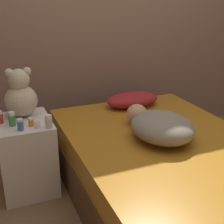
{
  "coord_description": "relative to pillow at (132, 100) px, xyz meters",
  "views": [
    {
      "loc": [
        -1.12,
        -1.7,
        1.48
      ],
      "look_at": [
        -0.32,
        0.24,
        0.67
      ],
      "focal_mm": 50.0,
      "sensor_mm": 36.0,
      "label": 1
    }
  ],
  "objects": [
    {
      "name": "pillow",
      "position": [
        0.0,
        0.0,
        0.0
      ],
      "size": [
        0.5,
        0.28,
        0.13
      ],
      "color": "maroon",
      "rests_on": "bed"
    },
    {
      "name": "ground_plane",
      "position": [
        -0.09,
        -0.74,
        -0.56
      ],
      "size": [
        12.0,
        12.0,
        0.0
      ],
      "primitive_type": "plane",
      "color": "brown"
    },
    {
      "name": "nightstand",
      "position": [
        -1.01,
        -0.18,
        -0.27
      ],
      "size": [
        0.4,
        0.5,
        0.58
      ],
      "color": "silver",
      "rests_on": "ground_plane"
    },
    {
      "name": "bed",
      "position": [
        -0.09,
        -0.74,
        -0.31
      ],
      "size": [
        1.31,
        1.91,
        0.49
      ],
      "color": "#4C331E",
      "rests_on": "ground_plane"
    },
    {
      "name": "bottle_white",
      "position": [
        -0.93,
        -0.36,
        0.05
      ],
      "size": [
        0.04,
        0.04,
        0.06
      ],
      "color": "white",
      "rests_on": "nightstand"
    },
    {
      "name": "wall_back",
      "position": [
        -0.09,
        0.5,
        0.74
      ],
      "size": [
        8.0,
        0.06,
        2.6
      ],
      "color": "#846656",
      "rests_on": "ground_plane"
    },
    {
      "name": "bottle_blue",
      "position": [
        -1.04,
        -0.35,
        0.06
      ],
      "size": [
        0.04,
        0.04,
        0.09
      ],
      "color": "#3866B2",
      "rests_on": "nightstand"
    },
    {
      "name": "person_lying",
      "position": [
        -0.11,
        -0.68,
        0.03
      ],
      "size": [
        0.48,
        0.68,
        0.19
      ],
      "rotation": [
        0.0,
        0.0,
        0.12
      ],
      "color": "gray",
      "rests_on": "bed"
    },
    {
      "name": "bottle_orange",
      "position": [
        -0.96,
        -0.3,
        0.05
      ],
      "size": [
        0.04,
        0.04,
        0.06
      ],
      "color": "orange",
      "rests_on": "nightstand"
    },
    {
      "name": "teddy_bear",
      "position": [
        -0.99,
        -0.08,
        0.18
      ],
      "size": [
        0.25,
        0.25,
        0.38
      ],
      "color": "beige",
      "rests_on": "nightstand"
    },
    {
      "name": "bottle_clear",
      "position": [
        -0.85,
        -0.39,
        0.07
      ],
      "size": [
        0.05,
        0.05,
        0.1
      ],
      "color": "silver",
      "rests_on": "nightstand"
    },
    {
      "name": "bottle_green",
      "position": [
        -1.09,
        -0.25,
        0.07
      ],
      "size": [
        0.05,
        0.05,
        0.1
      ],
      "color": "#3D8E4C",
      "rests_on": "nightstand"
    }
  ]
}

